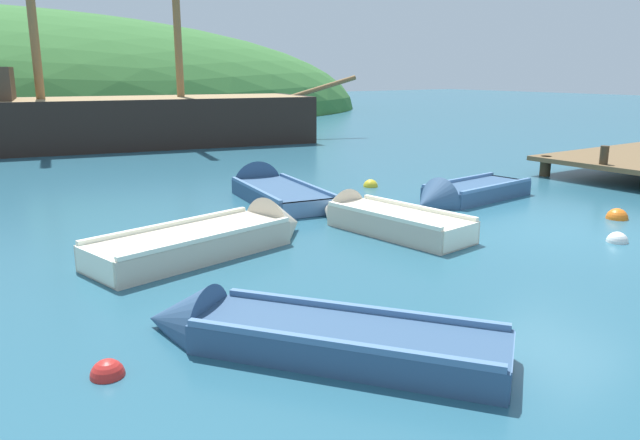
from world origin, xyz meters
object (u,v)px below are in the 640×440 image
Objects in this scene: rowboat_outer_right at (270,193)px; rowboat_near_dock at (222,240)px; rowboat_far at (379,222)px; rowboat_center at (462,197)px; sailing_ship at (105,129)px; rowboat_outer_left at (293,339)px; buoy_yellow at (371,187)px; buoy_red at (108,376)px; buoy_white at (617,242)px; buoy_orange at (617,219)px.

rowboat_outer_right is 4.08m from rowboat_near_dock.
rowboat_center is at bearing -82.18° from rowboat_far.
rowboat_outer_right is at bearing -76.94° from sailing_ship.
sailing_ship is 5.30× the size of rowboat_far.
rowboat_outer_right reaches higher than rowboat_outer_left.
rowboat_outer_right is 3.57m from rowboat_far.
rowboat_near_dock is (1.00, 3.68, 0.04)m from rowboat_outer_left.
sailing_ship reaches higher than rowboat_far.
rowboat_center is 7.95m from rowboat_outer_left.
buoy_yellow is (2.48, 3.27, -0.14)m from rowboat_far.
rowboat_outer_right is at bearing 173.67° from buoy_yellow.
sailing_ship is 15.15m from rowboat_far.
rowboat_center and rowboat_far have the same top height.
rowboat_near_dock is at bearing 73.58° from rowboat_far.
buoy_yellow is at bearing -44.14° from rowboat_far.
buoy_yellow is (8.07, 6.00, 0.00)m from buoy_red.
sailing_ship is 54.70× the size of buoy_red.
buoy_white is (-0.33, -3.70, -0.11)m from rowboat_center.
rowboat_outer_left is 3.82m from rowboat_near_dock.
buoy_yellow is at bearing 36.60° from buoy_red.
buoy_orange is (9.84, 0.73, 0.00)m from buoy_red.
buoy_orange is at bearing -62.96° from sailing_ship.
rowboat_far is 9.66× the size of buoy_white.
sailing_ship is 18.60m from buoy_red.
rowboat_center reaches higher than buoy_red.
rowboat_outer_right reaches higher than buoy_yellow.
buoy_yellow is at bearing -83.42° from rowboat_center.
rowboat_outer_right is 9.52× the size of buoy_orange.
rowboat_far is (0.46, -15.14, -0.51)m from sailing_ship.
rowboat_near_dock reaches higher than buoy_yellow.
rowboat_near_dock is 9.82× the size of buoy_orange.
sailing_ship is 4.81× the size of rowboat_outer_left.
rowboat_center is 10.32× the size of buoy_red.
buoy_orange is (1.56, 0.91, 0.00)m from buoy_white.
buoy_white reaches higher than buoy_red.
rowboat_far is 8.22× the size of buoy_orange.
sailing_ship reaches higher than buoy_orange.
rowboat_outer_right reaches higher than rowboat_far.
buoy_red is (-5.41, -6.29, -0.11)m from rowboat_outer_right.
rowboat_outer_left is 10.64× the size of buoy_white.
sailing_ship reaches higher than rowboat_near_dock.
buoy_white is (6.54, 0.30, -0.10)m from rowboat_outer_left.
rowboat_near_dock reaches higher than buoy_red.
buoy_white is 6.18m from buoy_yellow.
buoy_orange is at bearing -132.17° from rowboat_outer_right.
buoy_red is at bearing 148.60° from rowboat_outer_right.
rowboat_outer_right is at bearing -64.77° from rowboat_outer_left.
rowboat_outer_left is 10.17× the size of buoy_yellow.
rowboat_far is at bearing -21.22° from rowboat_near_dock.
rowboat_far is at bearing -167.81° from rowboat_outer_right.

